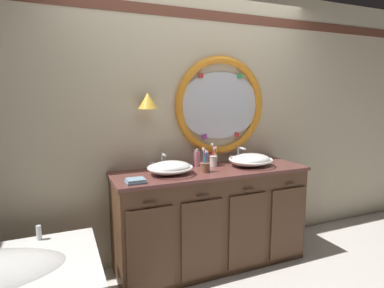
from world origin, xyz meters
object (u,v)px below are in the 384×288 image
toothbrush_holder_right (213,160)px  folded_hand_towel (136,181)px  sink_basin_left (170,168)px  sink_basin_right (251,160)px  soap_dispenser (197,158)px  toothbrush_holder_left (205,166)px

toothbrush_holder_right → folded_hand_towel: size_ratio=1.47×
sink_basin_left → toothbrush_holder_right: (0.48, 0.14, -0.00)m
sink_basin_right → soap_dispenser: 0.52m
sink_basin_left → sink_basin_right: (0.81, 0.00, 0.00)m
sink_basin_right → toothbrush_holder_right: (-0.32, 0.14, -0.00)m
toothbrush_holder_left → folded_hand_towel: bearing=-171.4°
soap_dispenser → sink_basin_left: bearing=-149.3°
folded_hand_towel → sink_basin_left: bearing=22.9°
sink_basin_left → folded_hand_towel: bearing=-157.1°
toothbrush_holder_left → soap_dispenser: (0.03, 0.24, 0.02)m
sink_basin_right → soap_dispenser: bearing=157.6°
toothbrush_holder_left → toothbrush_holder_right: bearing=46.2°
toothbrush_holder_right → folded_hand_towel: toothbrush_holder_right is taller
sink_basin_left → soap_dispenser: size_ratio=2.28×
folded_hand_towel → sink_basin_right: bearing=7.0°
toothbrush_holder_right → soap_dispenser: 0.16m
sink_basin_left → soap_dispenser: soap_dispenser is taller
toothbrush_holder_left → soap_dispenser: 0.24m
sink_basin_right → toothbrush_holder_left: toothbrush_holder_left is taller
toothbrush_holder_left → folded_hand_towel: size_ratio=1.46×
sink_basin_right → folded_hand_towel: size_ratio=2.75×
sink_basin_right → toothbrush_holder_right: size_ratio=1.88×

